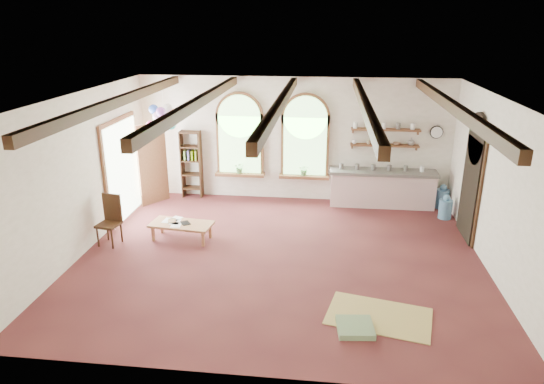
# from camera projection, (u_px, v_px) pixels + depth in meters

# --- Properties ---
(floor) EXTENTS (8.00, 8.00, 0.00)m
(floor) POSITION_uv_depth(u_px,v_px,m) (280.00, 257.00, 9.78)
(floor) COLOR maroon
(floor) RESTS_ON ground
(ceiling_beams) EXTENTS (6.20, 6.80, 0.18)m
(ceiling_beams) POSITION_uv_depth(u_px,v_px,m) (281.00, 103.00, 8.74)
(ceiling_beams) COLOR #392312
(ceiling_beams) RESTS_ON ceiling
(window_left) EXTENTS (1.30, 0.28, 2.20)m
(window_left) POSITION_uv_depth(u_px,v_px,m) (240.00, 138.00, 12.59)
(window_left) COLOR brown
(window_left) RESTS_ON floor
(window_right) EXTENTS (1.30, 0.28, 2.20)m
(window_right) POSITION_uv_depth(u_px,v_px,m) (305.00, 140.00, 12.41)
(window_right) COLOR brown
(window_right) RESTS_ON floor
(left_doorway) EXTENTS (0.10, 1.90, 2.50)m
(left_doorway) POSITION_uv_depth(u_px,v_px,m) (122.00, 170.00, 11.51)
(left_doorway) COLOR brown
(left_doorway) RESTS_ON floor
(right_doorway) EXTENTS (0.10, 1.30, 2.40)m
(right_doorway) POSITION_uv_depth(u_px,v_px,m) (470.00, 189.00, 10.38)
(right_doorway) COLOR black
(right_doorway) RESTS_ON floor
(kitchen_counter) EXTENTS (2.68, 0.62, 0.94)m
(kitchen_counter) POSITION_uv_depth(u_px,v_px,m) (382.00, 188.00, 12.36)
(kitchen_counter) COLOR beige
(kitchen_counter) RESTS_ON floor
(wall_shelf_lower) EXTENTS (1.70, 0.24, 0.04)m
(wall_shelf_lower) POSITION_uv_depth(u_px,v_px,m) (384.00, 145.00, 12.17)
(wall_shelf_lower) COLOR brown
(wall_shelf_lower) RESTS_ON wall_back
(wall_shelf_upper) EXTENTS (1.70, 0.24, 0.04)m
(wall_shelf_upper) POSITION_uv_depth(u_px,v_px,m) (386.00, 130.00, 12.04)
(wall_shelf_upper) COLOR brown
(wall_shelf_upper) RESTS_ON wall_back
(wall_clock) EXTENTS (0.32, 0.04, 0.32)m
(wall_clock) POSITION_uv_depth(u_px,v_px,m) (437.00, 132.00, 11.99)
(wall_clock) COLOR black
(wall_clock) RESTS_ON wall_back
(bookshelf) EXTENTS (0.53, 0.32, 1.80)m
(bookshelf) POSITION_uv_depth(u_px,v_px,m) (192.00, 164.00, 12.88)
(bookshelf) COLOR #392312
(bookshelf) RESTS_ON floor
(coffee_table) EXTENTS (1.39, 0.76, 0.38)m
(coffee_table) POSITION_uv_depth(u_px,v_px,m) (181.00, 225.00, 10.47)
(coffee_table) COLOR #A7794C
(coffee_table) RESTS_ON floor
(side_chair) EXTENTS (0.49, 0.49, 1.08)m
(side_chair) POSITION_uv_depth(u_px,v_px,m) (110.00, 230.00, 10.27)
(side_chair) COLOR #392312
(side_chair) RESTS_ON floor
(floor_mat) EXTENTS (1.81, 1.34, 0.02)m
(floor_mat) POSITION_uv_depth(u_px,v_px,m) (379.00, 316.00, 7.81)
(floor_mat) COLOR tan
(floor_mat) RESTS_ON floor
(floor_cushion) EXTENTS (0.60, 0.60, 0.10)m
(floor_cushion) POSITION_uv_depth(u_px,v_px,m) (355.00, 327.00, 7.45)
(floor_cushion) COLOR #6E8A5F
(floor_cushion) RESTS_ON floor
(water_jug_a) EXTENTS (0.31, 0.31, 0.60)m
(water_jug_a) POSITION_uv_depth(u_px,v_px,m) (445.00, 208.00, 11.62)
(water_jug_a) COLOR #5186AE
(water_jug_a) RESTS_ON floor
(water_jug_b) EXTENTS (0.32, 0.32, 0.63)m
(water_jug_b) POSITION_uv_depth(u_px,v_px,m) (442.00, 198.00, 12.27)
(water_jug_b) COLOR #5186AE
(water_jug_b) RESTS_ON floor
(balloon_cluster) EXTENTS (0.75, 0.81, 1.14)m
(balloon_cluster) POSITION_uv_depth(u_px,v_px,m) (164.00, 118.00, 11.48)
(balloon_cluster) COLOR white
(balloon_cluster) RESTS_ON floor
(table_book) EXTENTS (0.22, 0.27, 0.02)m
(table_book) POSITION_uv_depth(u_px,v_px,m) (168.00, 221.00, 10.53)
(table_book) COLOR olive
(table_book) RESTS_ON coffee_table
(tablet) EXTENTS (0.28, 0.30, 0.01)m
(tablet) POSITION_uv_depth(u_px,v_px,m) (185.00, 223.00, 10.45)
(tablet) COLOR black
(tablet) RESTS_ON coffee_table
(potted_plant_left) EXTENTS (0.27, 0.23, 0.30)m
(potted_plant_left) POSITION_uv_depth(u_px,v_px,m) (240.00, 168.00, 12.75)
(potted_plant_left) COLOR #598C4C
(potted_plant_left) RESTS_ON window_left
(potted_plant_right) EXTENTS (0.27, 0.23, 0.30)m
(potted_plant_right) POSITION_uv_depth(u_px,v_px,m) (304.00, 170.00, 12.57)
(potted_plant_right) COLOR #598C4C
(potted_plant_right) RESTS_ON window_right
(shelf_cup_a) EXTENTS (0.12, 0.10, 0.10)m
(shelf_cup_a) POSITION_uv_depth(u_px,v_px,m) (354.00, 142.00, 12.23)
(shelf_cup_a) COLOR white
(shelf_cup_a) RESTS_ON wall_shelf_lower
(shelf_cup_b) EXTENTS (0.10, 0.10, 0.09)m
(shelf_cup_b) POSITION_uv_depth(u_px,v_px,m) (368.00, 142.00, 12.20)
(shelf_cup_b) COLOR beige
(shelf_cup_b) RESTS_ON wall_shelf_lower
(shelf_bowl_a) EXTENTS (0.22, 0.22, 0.05)m
(shelf_bowl_a) POSITION_uv_depth(u_px,v_px,m) (383.00, 143.00, 12.16)
(shelf_bowl_a) COLOR beige
(shelf_bowl_a) RESTS_ON wall_shelf_lower
(shelf_bowl_b) EXTENTS (0.20, 0.20, 0.06)m
(shelf_bowl_b) POSITION_uv_depth(u_px,v_px,m) (397.00, 144.00, 12.13)
(shelf_bowl_b) COLOR #8C664C
(shelf_bowl_b) RESTS_ON wall_shelf_lower
(shelf_vase) EXTENTS (0.18, 0.18, 0.19)m
(shelf_vase) POSITION_uv_depth(u_px,v_px,m) (411.00, 141.00, 12.07)
(shelf_vase) COLOR slate
(shelf_vase) RESTS_ON wall_shelf_lower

